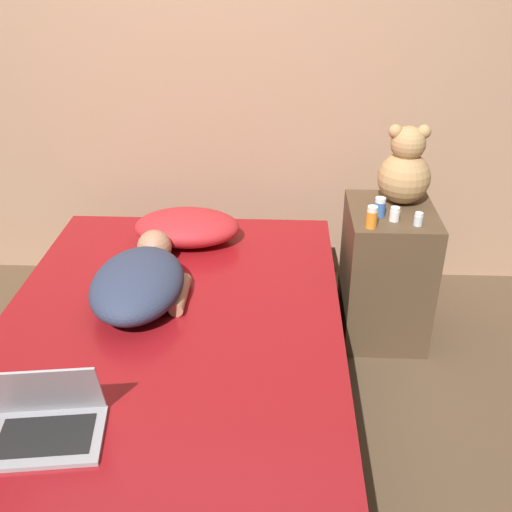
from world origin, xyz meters
TOP-DOWN VIEW (x-y plane):
  - ground_plane at (0.00, 0.00)m, footprint 12.00×12.00m
  - wall_back at (0.00, 1.29)m, footprint 8.00×0.06m
  - bed at (0.00, 0.00)m, footprint 1.41×2.02m
  - nightstand at (0.97, 0.68)m, footprint 0.41×0.50m
  - pillow at (-0.02, 0.72)m, footprint 0.52×0.35m
  - person_lying at (-0.14, 0.18)m, footprint 0.39×0.71m
  - laptop at (-0.27, -0.59)m, footprint 0.38×0.28m
  - teddy_bear at (1.02, 0.78)m, footprint 0.25×0.25m
  - bottle_clear at (1.06, 0.52)m, footprint 0.04×0.04m
  - bottle_blue at (0.90, 0.61)m, footprint 0.05×0.05m
  - bottle_white at (0.96, 0.57)m, footprint 0.05×0.05m
  - bottle_orange at (0.84, 0.49)m, footprint 0.05×0.05m

SIDE VIEW (x-z plane):
  - ground_plane at x=0.00m, z-range 0.00..0.00m
  - bed at x=0.00m, z-range 0.00..0.48m
  - nightstand at x=0.97m, z-range 0.00..0.69m
  - laptop at x=-0.27m, z-range 0.41..0.65m
  - pillow at x=-0.02m, z-range 0.48..0.64m
  - person_lying at x=-0.14m, z-range 0.48..0.66m
  - bottle_clear at x=1.06m, z-range 0.69..0.75m
  - bottle_white at x=0.96m, z-range 0.69..0.75m
  - bottle_blue at x=0.90m, z-range 0.69..0.78m
  - bottle_orange at x=0.84m, z-range 0.69..0.79m
  - teddy_bear at x=1.02m, z-range 0.66..1.05m
  - wall_back at x=0.00m, z-range 0.00..2.60m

